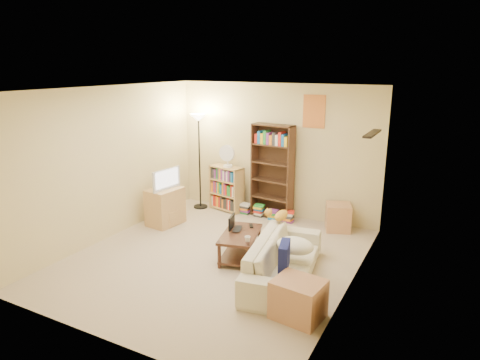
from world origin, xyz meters
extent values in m
plane|color=#B9A98A|center=(0.00, 0.00, 0.00)|extent=(4.50, 4.50, 0.00)
cube|color=#D2BC8D|center=(0.00, 2.25, 1.25)|extent=(4.00, 0.04, 2.50)
cube|color=#D2BC8D|center=(0.00, -2.25, 1.25)|extent=(4.00, 0.04, 2.50)
cube|color=#D2BC8D|center=(-2.00, 0.00, 1.25)|extent=(0.04, 4.50, 2.50)
cube|color=#D2BC8D|center=(2.00, 0.00, 1.25)|extent=(0.04, 4.50, 2.50)
cube|color=silver|center=(0.00, 0.00, 2.50)|extent=(4.00, 4.50, 0.04)
cube|color=red|center=(0.72, 2.24, 2.02)|extent=(0.40, 0.02, 0.58)
cube|color=black|center=(1.92, 1.30, 1.85)|extent=(0.12, 0.80, 0.03)
imported|color=beige|center=(1.15, -0.12, 0.28)|extent=(2.16, 1.37, 0.56)
cube|color=#131954|center=(1.31, -0.51, 0.54)|extent=(0.20, 0.38, 0.33)
ellipsoid|color=white|center=(1.28, -0.05, 0.48)|extent=(0.52, 0.37, 0.22)
ellipsoid|color=gold|center=(0.82, 0.58, 0.63)|extent=(0.37, 0.21, 0.14)
sphere|color=gold|center=(0.62, 0.54, 0.65)|extent=(0.12, 0.12, 0.12)
cube|color=#46231B|center=(0.34, 0.18, 0.38)|extent=(0.71, 1.00, 0.04)
cube|color=#46231B|center=(0.34, 0.18, 0.08)|extent=(0.67, 0.95, 0.03)
cube|color=#46231B|center=(0.23, -0.26, 0.20)|extent=(0.04, 0.04, 0.40)
cube|color=#46231B|center=(0.64, -0.16, 0.20)|extent=(0.04, 0.04, 0.40)
cube|color=#46231B|center=(0.03, 0.51, 0.20)|extent=(0.04, 0.04, 0.40)
cube|color=#46231B|center=(0.45, 0.61, 0.20)|extent=(0.04, 0.04, 0.40)
imported|color=black|center=(0.28, 0.28, 0.41)|extent=(0.40, 0.35, 0.02)
cube|color=white|center=(0.15, 0.25, 0.52)|extent=(0.09, 0.29, 0.20)
imported|color=white|center=(0.58, -0.06, 0.44)|extent=(0.10, 0.10, 0.08)
cube|color=black|center=(0.36, 0.49, 0.41)|extent=(0.13, 0.16, 0.02)
cube|color=tan|center=(-1.53, 0.80, 0.33)|extent=(0.52, 0.68, 0.67)
imported|color=black|center=(-1.53, 0.80, 0.86)|extent=(0.67, 0.25, 0.37)
cube|color=#472A1B|center=(0.03, 2.05, 0.89)|extent=(0.82, 0.35, 1.77)
cube|color=tan|center=(-0.93, 2.00, 0.45)|extent=(0.74, 0.43, 0.89)
cylinder|color=white|center=(-0.88, 1.98, 0.91)|extent=(0.18, 0.18, 0.04)
cylinder|color=white|center=(-0.88, 1.98, 1.01)|extent=(0.02, 0.02, 0.18)
cylinder|color=white|center=(-0.88, 1.95, 1.17)|extent=(0.32, 0.06, 0.32)
cylinder|color=black|center=(-1.48, 1.89, 0.02)|extent=(0.28, 0.28, 0.03)
cylinder|color=black|center=(-1.48, 1.89, 0.89)|extent=(0.03, 0.03, 1.79)
cone|color=#FFEBC6|center=(-1.48, 1.89, 1.83)|extent=(0.32, 0.32, 0.14)
cube|color=tan|center=(1.33, 1.97, 0.24)|extent=(0.53, 0.53, 0.47)
cube|color=tan|center=(1.65, -0.90, 0.23)|extent=(0.61, 0.53, 0.46)
cube|color=red|center=(-0.80, 1.98, 0.08)|extent=(0.20, 0.15, 0.17)
cube|color=#1966B2|center=(-0.49, 1.97, 0.10)|extent=(0.20, 0.15, 0.20)
cube|color=gold|center=(-0.19, 1.95, 0.12)|extent=(0.20, 0.15, 0.24)
cube|color=#268C33|center=(0.12, 1.93, 0.09)|extent=(0.20, 0.15, 0.19)
cube|color=#7F338C|center=(0.42, 1.92, 0.11)|extent=(0.20, 0.15, 0.22)
camera|label=1|loc=(3.09, -5.07, 2.83)|focal=32.00mm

